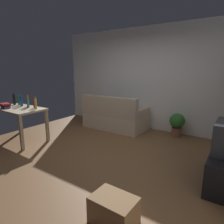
# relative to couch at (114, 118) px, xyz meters

# --- Properties ---
(ground_plane) EXTENTS (5.20, 4.40, 0.02)m
(ground_plane) POSITION_rel_couch_xyz_m (0.57, -1.59, -0.32)
(ground_plane) COLOR brown
(wall_rear) EXTENTS (5.20, 0.10, 2.70)m
(wall_rear) POSITION_rel_couch_xyz_m (0.57, 0.61, 1.04)
(wall_rear) COLOR white
(wall_rear) RESTS_ON ground_plane
(couch) EXTENTS (1.67, 0.84, 0.92)m
(couch) POSITION_rel_couch_xyz_m (0.00, 0.00, 0.00)
(couch) COLOR beige
(couch) RESTS_ON ground_plane
(desk) EXTENTS (1.22, 0.73, 0.76)m
(desk) POSITION_rel_couch_xyz_m (-1.29, -1.95, 0.34)
(desk) COLOR #C6B28E
(desk) RESTS_ON ground_plane
(potted_plant) EXTENTS (0.36, 0.36, 0.57)m
(potted_plant) POSITION_rel_couch_xyz_m (1.63, 0.31, 0.02)
(potted_plant) COLOR brown
(potted_plant) RESTS_ON ground_plane
(storage_box) EXTENTS (0.49, 0.35, 0.30)m
(storage_box) POSITION_rel_couch_xyz_m (1.89, -2.85, -0.16)
(storage_box) COLOR olive
(storage_box) RESTS_ON ground_plane
(bottle_dark) EXTENTS (0.06, 0.06, 0.28)m
(bottle_dark) POSITION_rel_couch_xyz_m (-1.75, -1.78, 0.58)
(bottle_dark) COLOR black
(bottle_dark) RESTS_ON desk
(bottle_green) EXTENTS (0.05, 0.05, 0.27)m
(bottle_green) POSITION_rel_couch_xyz_m (-1.60, -1.76, 0.57)
(bottle_green) COLOR #1E722D
(bottle_green) RESTS_ON desk
(bottle_blue) EXTENTS (0.06, 0.06, 0.29)m
(bottle_blue) POSITION_rel_couch_xyz_m (-1.45, -1.78, 0.58)
(bottle_blue) COLOR #2347A3
(bottle_blue) RESTS_ON desk
(bottle_amber) EXTENTS (0.05, 0.05, 0.30)m
(bottle_amber) POSITION_rel_couch_xyz_m (-1.27, -1.72, 0.58)
(bottle_amber) COLOR #9E6019
(bottle_amber) RESTS_ON desk
(bottle_tall) EXTENTS (0.05, 0.05, 0.23)m
(bottle_tall) POSITION_rel_couch_xyz_m (-1.14, -1.81, 0.55)
(bottle_tall) COLOR teal
(bottle_tall) RESTS_ON desk
(bottle_red) EXTENTS (0.05, 0.05, 0.23)m
(bottle_red) POSITION_rel_couch_xyz_m (-0.99, -1.75, 0.55)
(bottle_red) COLOR #AD2323
(bottle_red) RESTS_ON desk
(bottle_squat) EXTENTS (0.05, 0.05, 0.27)m
(bottle_squat) POSITION_rel_couch_xyz_m (-0.85, -1.81, 0.57)
(bottle_squat) COLOR #BCB24C
(bottle_squat) RESTS_ON desk
(book_stack) EXTENTS (0.27, 0.21, 0.11)m
(book_stack) POSITION_rel_couch_xyz_m (-1.54, -2.12, 0.51)
(book_stack) COLOR #593372
(book_stack) RESTS_ON desk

